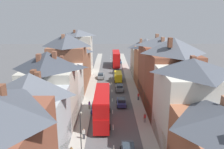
% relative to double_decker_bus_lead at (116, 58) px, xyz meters
% --- Properties ---
extents(pavement_left, '(2.20, 104.00, 0.14)m').
position_rel_double_decker_bus_lead_xyz_m(pavement_left, '(-6.89, -25.14, -2.75)').
color(pavement_left, '#A8A399').
rests_on(pavement_left, ground).
extents(pavement_right, '(2.20, 104.00, 0.14)m').
position_rel_double_decker_bus_lead_xyz_m(pavement_right, '(3.31, -25.14, -2.75)').
color(pavement_right, '#A8A399').
rests_on(pavement_right, ground).
extents(centre_line_dashes, '(0.14, 97.80, 0.01)m').
position_rel_double_decker_bus_lead_xyz_m(centre_line_dashes, '(-1.79, -27.14, -2.81)').
color(centre_line_dashes, silver).
rests_on(centre_line_dashes, ground).
extents(terrace_row_left, '(8.00, 71.83, 13.75)m').
position_rel_double_decker_bus_lead_xyz_m(terrace_row_left, '(-11.98, -40.07, 2.95)').
color(terrace_row_left, brown).
rests_on(terrace_row_left, ground).
extents(terrace_row_right, '(8.00, 68.38, 14.16)m').
position_rel_double_decker_bus_lead_xyz_m(terrace_row_right, '(8.39, -40.89, 3.04)').
color(terrace_row_right, brown).
rests_on(terrace_row_right, ground).
extents(double_decker_bus_lead, '(2.74, 10.80, 5.30)m').
position_rel_double_decker_bus_lead_xyz_m(double_decker_bus_lead, '(0.00, 0.00, 0.00)').
color(double_decker_bus_lead, red).
rests_on(double_decker_bus_lead, ground).
extents(double_decker_bus_mid_street, '(2.74, 10.80, 5.30)m').
position_rel_double_decker_bus_lead_xyz_m(double_decker_bus_mid_street, '(-3.60, -43.01, 0.00)').
color(double_decker_bus_mid_street, '#B70F0F').
rests_on(double_decker_bus_mid_street, ground).
extents(car_near_blue, '(1.90, 3.97, 1.60)m').
position_rel_double_decker_bus_lead_xyz_m(car_near_blue, '(1.31, 5.18, -2.01)').
color(car_near_blue, '#236093').
rests_on(car_near_blue, ground).
extents(car_near_silver, '(1.90, 4.30, 1.64)m').
position_rel_double_decker_bus_lead_xyz_m(car_near_silver, '(-3.59, -31.50, -1.99)').
color(car_near_silver, '#B7BABF').
rests_on(car_near_silver, ground).
extents(car_parked_right_a, '(1.90, 3.89, 1.64)m').
position_rel_double_decker_bus_lead_xyz_m(car_parked_right_a, '(0.01, -27.24, -1.99)').
color(car_parked_right_a, gray).
rests_on(car_parked_right_a, ground).
extents(car_mid_black, '(1.90, 3.91, 1.61)m').
position_rel_double_decker_bus_lead_xyz_m(car_mid_black, '(0.01, -36.25, -2.01)').
color(car_mid_black, navy).
rests_on(car_mid_black, ground).
extents(car_parked_left_b, '(1.90, 3.92, 1.62)m').
position_rel_double_decker_bus_lead_xyz_m(car_parked_left_b, '(-4.89, -16.46, -2.00)').
color(car_parked_left_b, gray).
rests_on(car_parked_left_b, ground).
extents(car_mid_white, '(1.90, 4.32, 1.62)m').
position_rel_double_decker_bus_lead_xyz_m(car_mid_white, '(-4.89, -38.75, -2.00)').
color(car_mid_white, navy).
rests_on(car_mid_white, ground).
extents(delivery_van, '(2.20, 5.20, 2.41)m').
position_rel_double_decker_bus_lead_xyz_m(delivery_van, '(0.01, -18.82, -1.48)').
color(delivery_van, yellow).
rests_on(delivery_van, ground).
extents(pedestrian_mid_left, '(0.36, 0.22, 1.61)m').
position_rel_double_decker_bus_lead_xyz_m(pedestrian_mid_left, '(-6.09, -48.76, -1.78)').
color(pedestrian_mid_left, '#23232D').
rests_on(pedestrian_mid_left, pavement_left).
extents(pedestrian_mid_right, '(0.36, 0.22, 1.61)m').
position_rel_double_decker_bus_lead_xyz_m(pedestrian_mid_right, '(3.53, -43.76, -1.78)').
color(pedestrian_mid_right, gray).
rests_on(pedestrian_mid_right, pavement_right).
extents(pedestrian_far_left, '(0.36, 0.22, 1.61)m').
position_rel_double_decker_bus_lead_xyz_m(pedestrian_far_left, '(-6.23, -38.08, -1.78)').
color(pedestrian_far_left, brown).
rests_on(pedestrian_far_left, pavement_left).
extents(pedestrian_far_right, '(0.36, 0.22, 1.61)m').
position_rel_double_decker_bus_lead_xyz_m(pedestrian_far_right, '(3.76, -33.61, -1.78)').
color(pedestrian_far_right, '#23232D').
rests_on(pedestrian_far_right, pavement_right).
extents(street_lamp, '(0.20, 1.12, 5.50)m').
position_rel_double_decker_bus_lead_xyz_m(street_lamp, '(-6.04, -51.92, 0.43)').
color(street_lamp, black).
rests_on(street_lamp, ground).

